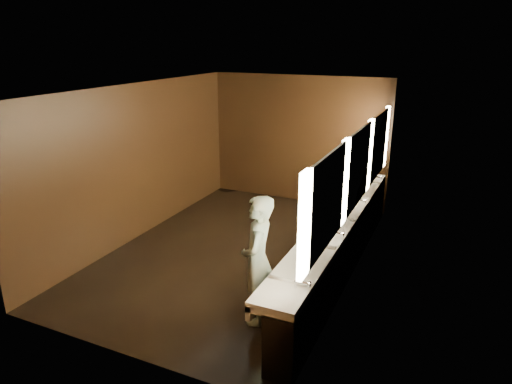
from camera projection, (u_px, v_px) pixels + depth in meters
floor at (238, 251)px, 7.96m from camera, size 6.00×6.00×0.00m
ceiling at (236, 88)px, 7.06m from camera, size 4.00×6.00×0.02m
wall_back at (298, 140)px, 10.10m from camera, size 4.00×0.02×2.80m
wall_front at (112, 246)px, 4.93m from camera, size 4.00×0.02×2.80m
wall_left at (139, 162)px, 8.30m from camera, size 0.02×6.00×2.80m
wall_right at (358, 191)px, 6.73m from camera, size 0.02×6.00×2.80m
sink_counter at (340, 244)px, 7.10m from camera, size 0.55×5.40×1.01m
mirror_band at (358, 168)px, 6.62m from camera, size 0.06×5.03×1.15m
person at (258, 260)px, 5.78m from camera, size 0.57×0.72×1.72m
trash_bin at (319, 263)px, 6.90m from camera, size 0.41×0.41×0.61m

